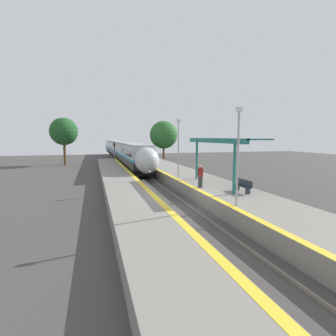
# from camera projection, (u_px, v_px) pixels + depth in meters

# --- Properties ---
(ground_plane) EXTENTS (120.00, 120.00, 0.00)m
(ground_plane) POSITION_uv_depth(u_px,v_px,m) (182.00, 210.00, 17.39)
(ground_plane) COLOR #423F3D
(rail_left) EXTENTS (0.08, 90.00, 0.15)m
(rail_left) POSITION_uv_depth(u_px,v_px,m) (171.00, 210.00, 17.18)
(rail_left) COLOR slate
(rail_left) RESTS_ON ground_plane
(rail_right) EXTENTS (0.08, 90.00, 0.15)m
(rail_right) POSITION_uv_depth(u_px,v_px,m) (192.00, 209.00, 17.58)
(rail_right) COLOR slate
(rail_right) RESTS_ON ground_plane
(train) EXTENTS (2.74, 65.75, 3.94)m
(train) POSITION_uv_depth(u_px,v_px,m) (119.00, 149.00, 57.86)
(train) COLOR black
(train) RESTS_ON ground_plane
(platform_right) EXTENTS (4.46, 64.00, 1.01)m
(platform_right) POSITION_uv_depth(u_px,v_px,m) (233.00, 199.00, 18.37)
(platform_right) COLOR gray
(platform_right) RESTS_ON ground_plane
(platform_left) EXTENTS (3.18, 64.00, 1.01)m
(platform_left) POSITION_uv_depth(u_px,v_px,m) (134.00, 207.00, 16.46)
(platform_left) COLOR gray
(platform_left) RESTS_ON ground_plane
(platform_bench) EXTENTS (0.44, 1.79, 0.89)m
(platform_bench) POSITION_uv_depth(u_px,v_px,m) (243.00, 185.00, 18.32)
(platform_bench) COLOR #2D333D
(platform_bench) RESTS_ON platform_right
(person_waiting) EXTENTS (0.36, 0.23, 1.76)m
(person_waiting) POSITION_uv_depth(u_px,v_px,m) (200.00, 176.00, 19.94)
(person_waiting) COLOR #333338
(person_waiting) RESTS_ON platform_right
(railway_signal) EXTENTS (0.28, 0.28, 3.91)m
(railway_signal) POSITION_uv_depth(u_px,v_px,m) (114.00, 151.00, 44.66)
(railway_signal) COLOR #59595E
(railway_signal) RESTS_ON ground_plane
(lamppost_near) EXTENTS (0.36, 0.20, 5.48)m
(lamppost_near) POSITION_uv_depth(u_px,v_px,m) (238.00, 150.00, 14.47)
(lamppost_near) COLOR #9E9EA3
(lamppost_near) RESTS_ON platform_right
(lamppost_mid) EXTENTS (0.36, 0.20, 5.48)m
(lamppost_mid) POSITION_uv_depth(u_px,v_px,m) (178.00, 145.00, 24.52)
(lamppost_mid) COLOR #9E9EA3
(lamppost_mid) RESTS_ON platform_right
(station_canopy) EXTENTS (2.02, 9.66, 3.76)m
(station_canopy) POSITION_uv_depth(u_px,v_px,m) (220.00, 142.00, 20.76)
(station_canopy) COLOR #1E6B66
(station_canopy) RESTS_ON platform_right
(background_tree_left) EXTENTS (4.73, 4.73, 8.17)m
(background_tree_left) POSITION_uv_depth(u_px,v_px,m) (64.00, 132.00, 45.07)
(background_tree_left) COLOR brown
(background_tree_left) RESTS_ON ground_plane
(background_tree_right) EXTENTS (6.08, 6.08, 8.36)m
(background_tree_right) POSITION_uv_depth(u_px,v_px,m) (164.00, 135.00, 57.46)
(background_tree_right) COLOR brown
(background_tree_right) RESTS_ON ground_plane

